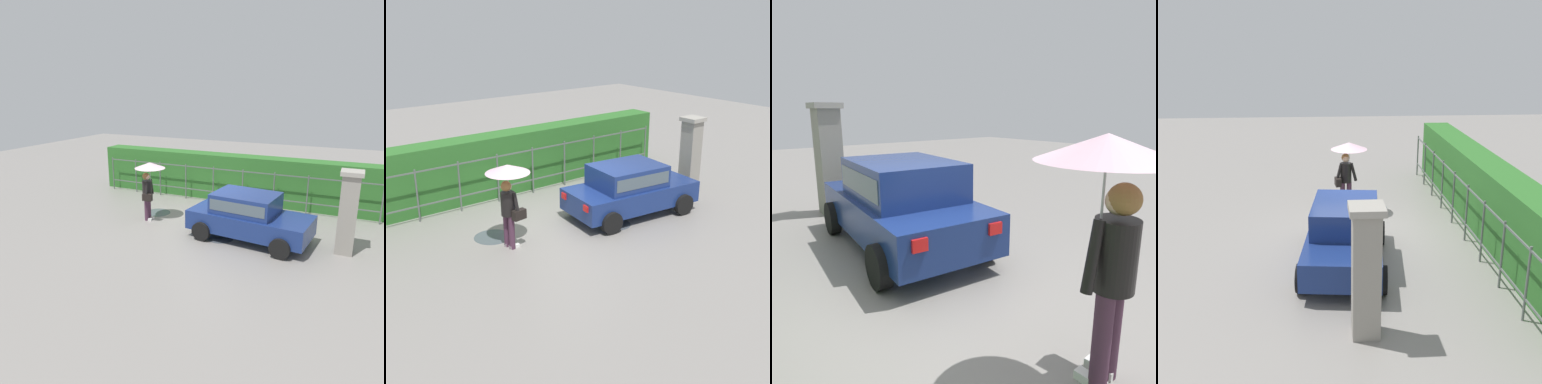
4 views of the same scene
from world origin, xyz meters
TOP-DOWN VIEW (x-y plane):
  - ground_plane at (0.00, 0.00)m, footprint 40.00×40.00m
  - car at (1.51, -0.51)m, footprint 3.88×2.19m
  - pedestrian at (-2.20, -0.22)m, footprint 1.07×1.07m
  - gate_pillar at (4.32, -0.31)m, footprint 0.60×0.60m
  - fence_section at (-0.27, 2.65)m, footprint 11.27×0.05m
  - hedge_row at (-0.27, 3.40)m, footprint 12.22×0.90m
  - puddle_near at (0.72, -0.82)m, footprint 0.84×0.84m
  - puddle_far at (-2.31, 0.52)m, footprint 0.96×0.96m

SIDE VIEW (x-z plane):
  - ground_plane at x=0.00m, z-range 0.00..0.00m
  - puddle_near at x=0.72m, z-range 0.00..0.00m
  - puddle_far at x=-2.31m, z-range 0.00..0.00m
  - car at x=1.51m, z-range 0.06..1.54m
  - fence_section at x=-0.27m, z-range 0.08..1.58m
  - hedge_row at x=-0.27m, z-range 0.00..1.90m
  - gate_pillar at x=4.32m, z-range 0.03..2.45m
  - pedestrian at x=-2.20m, z-range 0.54..2.63m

